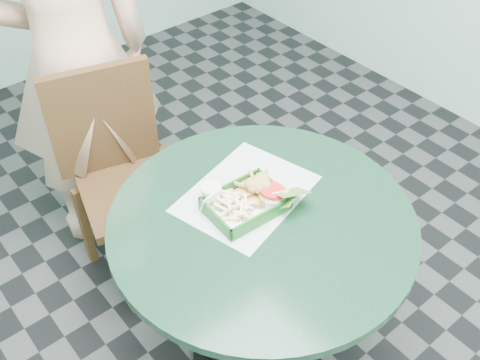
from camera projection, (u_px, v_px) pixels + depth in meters
floor at (257, 353)px, 2.23m from camera, size 4.00×5.00×0.02m
cafe_table at (261, 258)px, 1.84m from camera, size 0.95×0.95×0.75m
dining_chair at (122, 165)px, 2.26m from camera, size 0.42×0.42×0.93m
diner_person at (65, 17)px, 2.06m from camera, size 0.86×0.66×2.13m
placemat at (246, 198)px, 1.80m from camera, size 0.49×0.41×0.00m
food_basket at (246, 210)px, 1.74m from camera, size 0.23×0.17×0.05m
crab_sandwich at (257, 191)px, 1.75m from camera, size 0.13×0.13×0.07m
fries_pile at (228, 209)px, 1.71m from camera, size 0.14×0.15×0.04m
sauce_ramekin at (211, 196)px, 1.73m from camera, size 0.06×0.06×0.04m
garnish_cup at (276, 198)px, 1.74m from camera, size 0.13×0.12×0.05m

